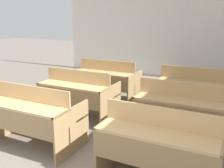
# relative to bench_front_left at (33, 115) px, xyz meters

# --- Properties ---
(wall_back) EXTENTS (7.08, 0.06, 3.13)m
(wall_back) POSITION_rel_bench_front_left_xyz_m (0.73, 5.11, 1.10)
(wall_back) COLOR white
(wall_back) RESTS_ON ground_plane
(bench_front_left) EXTENTS (1.30, 0.78, 0.89)m
(bench_front_left) POSITION_rel_bench_front_left_xyz_m (0.00, 0.00, 0.00)
(bench_front_left) COLOR #97794F
(bench_front_left) RESTS_ON ground_plane
(bench_front_right) EXTENTS (1.30, 0.78, 0.89)m
(bench_front_right) POSITION_rel_bench_front_left_xyz_m (1.87, -0.03, 0.00)
(bench_front_right) COLOR #96774D
(bench_front_right) RESTS_ON ground_plane
(bench_second_left) EXTENTS (1.30, 0.78, 0.89)m
(bench_second_left) POSITION_rel_bench_front_left_xyz_m (-0.02, 1.17, 0.00)
(bench_second_left) COLOR #997A50
(bench_second_left) RESTS_ON ground_plane
(bench_second_right) EXTENTS (1.30, 0.78, 0.89)m
(bench_second_right) POSITION_rel_bench_front_left_xyz_m (1.83, 1.17, 0.00)
(bench_second_right) COLOR #94754B
(bench_second_right) RESTS_ON ground_plane
(bench_third_left) EXTENTS (1.30, 0.78, 0.89)m
(bench_third_left) POSITION_rel_bench_front_left_xyz_m (-0.02, 2.32, 0.00)
(bench_third_left) COLOR #94754B
(bench_third_left) RESTS_ON ground_plane
(bench_third_right) EXTENTS (1.30, 0.78, 0.89)m
(bench_third_right) POSITION_rel_bench_front_left_xyz_m (1.83, 2.34, 0.00)
(bench_third_right) COLOR olive
(bench_third_right) RESTS_ON ground_plane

